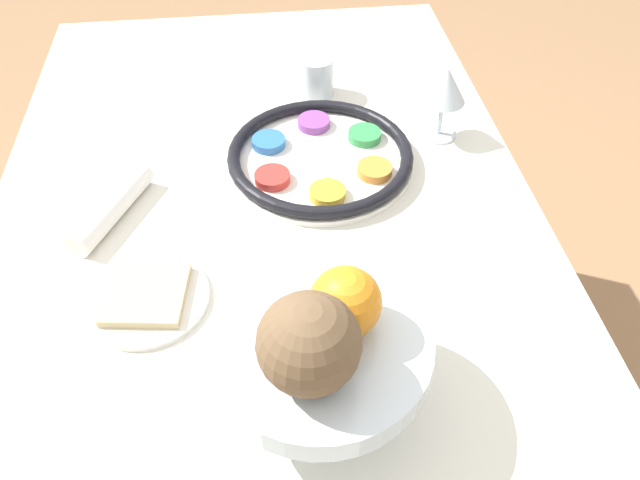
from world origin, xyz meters
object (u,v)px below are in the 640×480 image
object	(u,v)px
coconut	(309,343)
bread_plate	(147,297)
fruit_stand	(320,353)
napkin_roll	(111,208)
cup_near	(316,76)
seder_plate	(320,157)
orange_fruit	(345,302)
wine_glass	(445,88)

from	to	relation	value
coconut	bread_plate	bearing A→B (deg)	-137.33
fruit_stand	napkin_roll	distance (m)	0.43
cup_near	fruit_stand	bearing A→B (deg)	-6.16
bread_plate	seder_plate	bearing A→B (deg)	135.11
fruit_stand	napkin_roll	xyz separation A→B (m)	(-0.33, -0.26, -0.07)
orange_fruit	cup_near	bearing A→B (deg)	176.19
wine_glass	fruit_stand	size ratio (longest dim) A/B	0.55
seder_plate	coconut	world-z (taller)	coconut
wine_glass	napkin_roll	distance (m)	0.54
bread_plate	napkin_roll	bearing A→B (deg)	-159.85
wine_glass	coconut	world-z (taller)	coconut
wine_glass	orange_fruit	bearing A→B (deg)	-26.60
seder_plate	wine_glass	size ratio (longest dim) A/B	2.34
coconut	napkin_roll	distance (m)	0.47
bread_plate	cup_near	world-z (taller)	cup_near
orange_fruit	cup_near	world-z (taller)	orange_fruit
seder_plate	coconut	xyz separation A→B (m)	(0.46, -0.06, 0.15)
napkin_roll	cup_near	xyz separation A→B (m)	(-0.29, 0.33, 0.02)
napkin_roll	wine_glass	bearing A→B (deg)	105.44
fruit_stand	cup_near	bearing A→B (deg)	173.84
wine_glass	cup_near	world-z (taller)	wine_glass
napkin_roll	cup_near	bearing A→B (deg)	131.66
fruit_stand	bread_plate	distance (m)	0.27
coconut	cup_near	world-z (taller)	coconut
cup_near	orange_fruit	bearing A→B (deg)	-3.81
wine_glass	cup_near	distance (m)	0.25
napkin_roll	coconut	bearing A→B (deg)	33.93
cup_near	coconut	bearing A→B (deg)	-7.03
fruit_stand	coconut	world-z (taller)	coconut
orange_fruit	cup_near	size ratio (longest dim) A/B	1.01
bread_plate	cup_near	xyz separation A→B (m)	(-0.46, 0.27, 0.03)
bread_plate	cup_near	size ratio (longest dim) A/B	2.20
bread_plate	cup_near	distance (m)	0.53
wine_glass	orange_fruit	size ratio (longest dim) A/B	1.73
orange_fruit	bread_plate	xyz separation A→B (m)	(-0.15, -0.23, -0.14)
bread_plate	napkin_roll	size ratio (longest dim) A/B	0.93
fruit_stand	cup_near	distance (m)	0.63
napkin_roll	cup_near	size ratio (longest dim) A/B	2.38
seder_plate	orange_fruit	distance (m)	0.43
coconut	bread_plate	size ratio (longest dim) A/B	0.61
wine_glass	cup_near	bearing A→B (deg)	-128.33
wine_glass	napkin_roll	size ratio (longest dim) A/B	0.74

